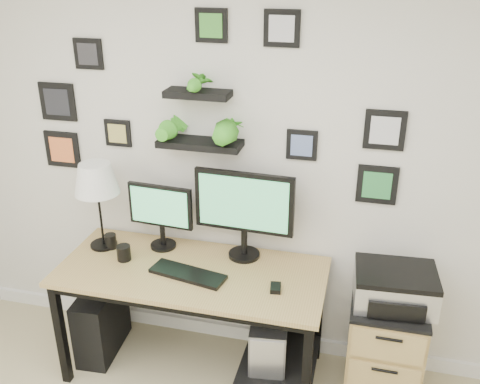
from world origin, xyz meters
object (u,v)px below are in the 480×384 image
(file_cabinet, at_px, (384,347))
(monitor_right, at_px, (244,208))
(desk, at_px, (199,285))
(monitor_left, at_px, (161,212))
(printer, at_px, (395,287))
(pc_tower_black, at_px, (102,320))
(table_lamp, at_px, (96,181))
(pc_tower_grey, at_px, (269,345))
(mug, at_px, (124,253))

(file_cabinet, bearing_deg, monitor_right, 171.63)
(desk, height_order, monitor_left, monitor_left)
(printer, bearing_deg, pc_tower_black, -178.40)
(desk, relative_size, pc_tower_black, 3.44)
(pc_tower_black, bearing_deg, table_lamp, 75.49)
(file_cabinet, relative_size, printer, 1.44)
(pc_tower_black, distance_m, file_cabinet, 1.83)
(pc_tower_grey, bearing_deg, pc_tower_black, -178.82)
(mug, bearing_deg, table_lamp, 147.91)
(mug, xyz_separation_m, file_cabinet, (1.60, 0.08, -0.46))
(monitor_left, xyz_separation_m, table_lamp, (-0.38, -0.08, 0.20))
(pc_tower_grey, bearing_deg, table_lamp, 175.53)
(mug, distance_m, pc_tower_black, 0.61)
(monitor_right, bearing_deg, pc_tower_black, -167.93)
(desk, distance_m, file_cabinet, 1.16)
(monitor_right, xyz_separation_m, table_lamp, (-0.91, -0.09, 0.12))
(desk, distance_m, table_lamp, 0.90)
(desk, bearing_deg, pc_tower_grey, 1.83)
(monitor_right, bearing_deg, desk, -140.81)
(desk, xyz_separation_m, pc_tower_grey, (0.44, 0.01, -0.38))
(monitor_left, relative_size, file_cabinet, 0.64)
(monitor_left, xyz_separation_m, monitor_right, (0.53, 0.01, 0.08))
(desk, relative_size, mug, 16.70)
(desk, xyz_separation_m, mug, (-0.47, -0.03, 0.17))
(monitor_left, bearing_deg, mug, -130.19)
(desk, height_order, monitor_right, monitor_right)
(desk, height_order, mug, mug)
(desk, bearing_deg, file_cabinet, 2.96)
(pc_tower_black, bearing_deg, desk, -3.12)
(pc_tower_grey, bearing_deg, printer, 2.29)
(desk, distance_m, pc_tower_black, 0.80)
(printer, bearing_deg, mug, -177.58)
(desk, height_order, table_lamp, table_lamp)
(monitor_left, height_order, table_lamp, table_lamp)
(table_lamp, relative_size, printer, 1.22)
(mug, bearing_deg, printer, 2.42)
(mug, bearing_deg, desk, 3.18)
(desk, relative_size, monitor_left, 3.73)
(monitor_left, relative_size, pc_tower_black, 0.92)
(table_lamp, xyz_separation_m, pc_tower_grey, (1.12, -0.09, -0.96))
(monitor_right, height_order, mug, monitor_right)
(mug, bearing_deg, file_cabinet, 3.02)
(monitor_right, relative_size, printer, 1.31)
(printer, bearing_deg, pc_tower_grey, -177.71)
(pc_tower_grey, height_order, file_cabinet, file_cabinet)
(desk, xyz_separation_m, pc_tower_black, (-0.70, -0.01, -0.39))
(monitor_left, distance_m, file_cabinet, 1.58)
(desk, distance_m, monitor_left, 0.51)
(desk, relative_size, file_cabinet, 2.39)
(pc_tower_black, xyz_separation_m, file_cabinet, (1.82, 0.07, 0.10))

